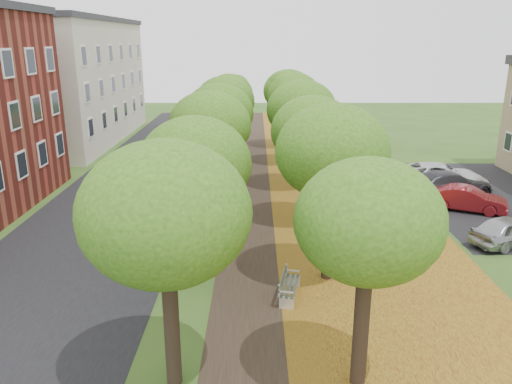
{
  "coord_description": "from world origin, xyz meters",
  "views": [
    {
      "loc": [
        -0.08,
        -11.05,
        8.61
      ],
      "look_at": [
        -0.06,
        8.84,
        2.5
      ],
      "focal_mm": 35.0,
      "sensor_mm": 36.0,
      "label": 1
    }
  ],
  "objects_px": {
    "car_grey": "(450,184)",
    "car_silver": "(510,230)",
    "car_red": "(468,199)",
    "car_white": "(440,176)",
    "bench": "(288,286)"
  },
  "relations": [
    {
      "from": "car_grey",
      "to": "car_silver",
      "type": "bearing_deg",
      "value": 167.37
    },
    {
      "from": "car_silver",
      "to": "car_red",
      "type": "bearing_deg",
      "value": -24.77
    },
    {
      "from": "car_red",
      "to": "car_grey",
      "type": "xyz_separation_m",
      "value": [
        0.0,
        2.53,
        0.09
      ]
    },
    {
      "from": "car_white",
      "to": "car_silver",
      "type": "bearing_deg",
      "value": -169.79
    },
    {
      "from": "car_silver",
      "to": "car_white",
      "type": "distance_m",
      "value": 8.58
    },
    {
      "from": "car_grey",
      "to": "car_white",
      "type": "height_order",
      "value": "car_white"
    },
    {
      "from": "car_silver",
      "to": "car_red",
      "type": "xyz_separation_m",
      "value": [
        0.0,
        4.5,
        -0.01
      ]
    },
    {
      "from": "car_red",
      "to": "car_grey",
      "type": "distance_m",
      "value": 2.53
    },
    {
      "from": "bench",
      "to": "car_grey",
      "type": "height_order",
      "value": "car_grey"
    },
    {
      "from": "car_silver",
      "to": "car_red",
      "type": "relative_size",
      "value": 0.98
    },
    {
      "from": "bench",
      "to": "car_silver",
      "type": "bearing_deg",
      "value": -53.07
    },
    {
      "from": "car_white",
      "to": "bench",
      "type": "bearing_deg",
      "value": 153.36
    },
    {
      "from": "car_red",
      "to": "car_white",
      "type": "xyz_separation_m",
      "value": [
        0.0,
        4.07,
        0.12
      ]
    },
    {
      "from": "bench",
      "to": "car_grey",
      "type": "distance_m",
      "value": 15.37
    },
    {
      "from": "car_grey",
      "to": "car_white",
      "type": "xyz_separation_m",
      "value": [
        0.0,
        1.54,
        0.04
      ]
    }
  ]
}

